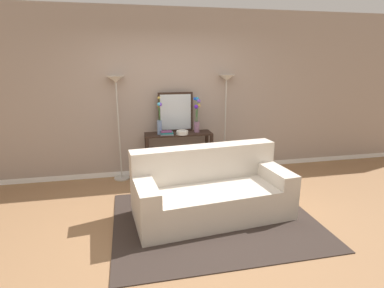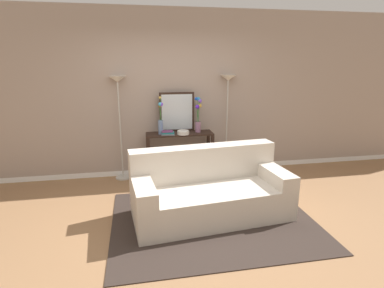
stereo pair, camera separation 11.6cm
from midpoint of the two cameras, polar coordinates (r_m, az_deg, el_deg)
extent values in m
cube|color=#936B47|center=(3.93, -1.31, -15.27)|extent=(16.00, 16.00, 0.02)
cube|color=white|center=(5.70, -5.11, -4.67)|extent=(12.00, 0.15, 0.09)
cube|color=gray|center=(5.39, -5.47, 9.62)|extent=(12.00, 0.14, 2.74)
cube|color=#332823|center=(4.07, 3.34, -13.85)|extent=(2.54, 2.01, 0.01)
cube|color=beige|center=(4.06, 3.01, -10.66)|extent=(2.08, 1.10, 0.42)
cube|color=beige|center=(4.17, 1.53, -3.40)|extent=(2.01, 0.47, 0.46)
cube|color=beige|center=(3.82, -9.60, -11.10)|extent=(0.33, 0.91, 0.60)
cube|color=beige|center=(4.39, 13.89, -7.76)|extent=(0.33, 0.91, 0.60)
cube|color=black|center=(5.20, -3.18, 1.91)|extent=(1.13, 0.36, 0.03)
cube|color=black|center=(5.38, -3.08, -4.72)|extent=(1.04, 0.30, 0.01)
cube|color=black|center=(5.11, -8.84, -3.16)|extent=(0.05, 0.05, 0.77)
cube|color=black|center=(5.27, 2.96, -2.41)|extent=(0.05, 0.05, 0.77)
cube|color=black|center=(5.40, -9.05, -2.15)|extent=(0.05, 0.05, 0.77)
cube|color=black|center=(5.55, 2.15, -1.48)|extent=(0.05, 0.05, 0.77)
cylinder|color=#B7B2A8|center=(5.51, -13.51, -6.18)|extent=(0.26, 0.26, 0.02)
cylinder|color=#B7B2A8|center=(5.27, -14.06, 2.20)|extent=(0.02, 0.02, 1.63)
cone|color=silver|center=(5.15, -14.69, 11.60)|extent=(0.28, 0.28, 0.10)
cylinder|color=#B7B2A8|center=(5.74, 5.37, -4.90)|extent=(0.26, 0.26, 0.02)
cylinder|color=#B7B2A8|center=(5.52, 5.58, 3.18)|extent=(0.02, 0.02, 1.63)
cone|color=silver|center=(5.40, 5.82, 12.18)|extent=(0.28, 0.28, 0.10)
cube|color=black|center=(5.27, -3.71, 5.96)|extent=(0.60, 0.02, 0.67)
cube|color=silver|center=(5.26, -3.70, 5.95)|extent=(0.53, 0.01, 0.60)
cylinder|color=#6B84AD|center=(5.11, -6.73, 3.09)|extent=(0.08, 0.08, 0.23)
cylinder|color=#3D7538|center=(5.08, -6.82, 5.64)|extent=(0.02, 0.01, 0.22)
sphere|color=orange|center=(5.08, -6.88, 6.92)|extent=(0.05, 0.05, 0.05)
cylinder|color=#3D7538|center=(5.05, -6.73, 5.86)|extent=(0.02, 0.02, 0.27)
sphere|color=#7643E2|center=(5.02, -6.63, 7.34)|extent=(0.06, 0.06, 0.06)
cylinder|color=#3D7538|center=(5.07, -6.82, 6.45)|extent=(0.02, 0.01, 0.37)
sphere|color=gold|center=(5.06, -6.86, 8.53)|extent=(0.05, 0.05, 0.05)
cylinder|color=#3D7538|center=(5.05, -6.80, 5.88)|extent=(0.04, 0.01, 0.27)
sphere|color=#46B5E5|center=(5.01, -6.82, 7.37)|extent=(0.06, 0.06, 0.06)
cylinder|color=gray|center=(5.25, 0.25, 3.22)|extent=(0.09, 0.09, 0.18)
cylinder|color=#3D7538|center=(5.21, 0.40, 6.09)|extent=(0.02, 0.05, 0.35)
sphere|color=#764AD5|center=(5.19, 0.61, 8.03)|extent=(0.06, 0.06, 0.06)
cylinder|color=#3D7538|center=(5.20, 0.10, 6.29)|extent=(0.02, 0.05, 0.39)
sphere|color=blue|center=(5.17, -0.12, 8.43)|extent=(0.05, 0.05, 0.05)
cylinder|color=#3D7538|center=(5.19, 0.21, 5.57)|extent=(0.04, 0.02, 0.26)
sphere|color=#5922CE|center=(5.16, 0.14, 6.97)|extent=(0.07, 0.07, 0.07)
cylinder|color=#3D7538|center=(5.21, 0.38, 5.67)|extent=(0.02, 0.04, 0.27)
sphere|color=gold|center=(5.21, 0.57, 7.18)|extent=(0.07, 0.07, 0.07)
cylinder|color=#3D7538|center=(5.21, 0.27, 6.27)|extent=(0.05, 0.02, 0.38)
sphere|color=#2895C3|center=(5.21, 0.30, 8.39)|extent=(0.07, 0.07, 0.07)
cylinder|color=silver|center=(5.09, -2.49, 2.11)|extent=(0.20, 0.20, 0.05)
torus|color=silver|center=(5.09, -2.50, 2.45)|extent=(0.20, 0.20, 0.01)
cube|color=slate|center=(5.08, -5.33, 1.82)|extent=(0.22, 0.16, 0.02)
cube|color=#1E7075|center=(5.07, -5.33, 2.09)|extent=(0.21, 0.15, 0.03)
cube|color=#6B3360|center=(5.07, -5.46, 2.32)|extent=(0.18, 0.13, 0.02)
cube|color=maroon|center=(5.37, -7.67, -5.84)|extent=(0.06, 0.16, 0.13)
cube|color=silver|center=(5.37, -7.08, -5.91)|extent=(0.04, 0.16, 0.11)
cube|color=navy|center=(5.37, -6.65, -5.81)|extent=(0.03, 0.17, 0.12)
cube|color=#2D2D33|center=(5.38, -6.19, -5.81)|extent=(0.05, 0.14, 0.12)
cube|color=slate|center=(5.38, -5.72, -5.72)|extent=(0.04, 0.16, 0.13)
cube|color=#1E7075|center=(5.39, -5.32, -5.76)|extent=(0.03, 0.14, 0.11)
camera|label=1|loc=(0.06, -90.74, -0.20)|focal=28.63mm
camera|label=2|loc=(0.06, 89.26, 0.20)|focal=28.63mm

